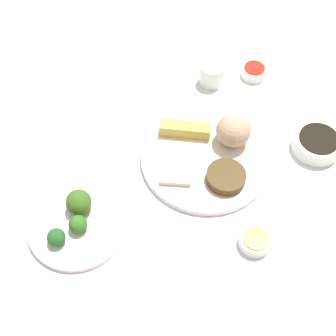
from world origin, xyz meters
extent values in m
cube|color=white|center=(0.00, 0.00, 0.01)|extent=(2.20, 2.20, 0.02)
cylinder|color=white|center=(0.00, 0.00, 0.03)|extent=(0.29, 0.29, 0.02)
sphere|color=tan|center=(0.06, 0.04, 0.08)|extent=(0.08, 0.08, 0.08)
cube|color=gold|center=(-0.05, 0.06, 0.05)|extent=(0.12, 0.04, 0.03)
cube|color=beige|center=(-0.07, -0.04, 0.04)|extent=(0.07, 0.08, 0.01)
cylinder|color=#463416|center=(0.04, -0.07, 0.05)|extent=(0.09, 0.09, 0.02)
cylinder|color=white|center=(-0.27, -0.17, 0.03)|extent=(0.21, 0.21, 0.01)
sphere|color=#235C27|center=(-0.30, -0.21, 0.05)|extent=(0.04, 0.04, 0.04)
sphere|color=#336922|center=(-0.26, -0.18, 0.05)|extent=(0.04, 0.04, 0.04)
sphere|color=#3A631E|center=(-0.27, -0.14, 0.06)|extent=(0.05, 0.05, 0.05)
cylinder|color=white|center=(0.26, 0.03, 0.04)|extent=(0.11, 0.11, 0.04)
cylinder|color=black|center=(0.26, 0.03, 0.06)|extent=(0.09, 0.09, 0.00)
cylinder|color=white|center=(0.14, 0.27, 0.03)|extent=(0.06, 0.06, 0.02)
cylinder|color=red|center=(0.14, 0.27, 0.05)|extent=(0.05, 0.05, 0.00)
cylinder|color=white|center=(0.09, -0.21, 0.03)|extent=(0.06, 0.06, 0.02)
cylinder|color=gold|center=(0.09, -0.21, 0.05)|extent=(0.05, 0.05, 0.00)
cylinder|color=white|center=(0.03, 0.25, 0.05)|extent=(0.06, 0.06, 0.06)
camera|label=1|loc=(-0.09, -0.59, 0.85)|focal=47.76mm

